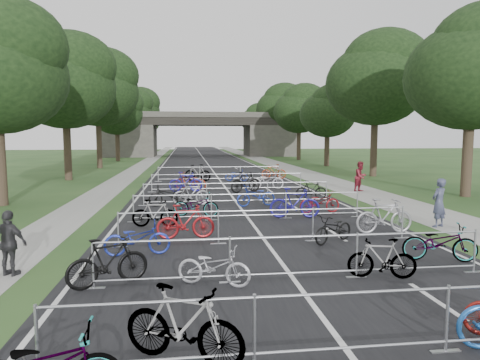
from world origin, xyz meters
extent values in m
plane|color=#25441D|center=(0.00, 0.00, 0.00)|extent=(200.00, 200.00, 0.00)
cube|color=black|center=(0.00, 50.00, 0.01)|extent=(11.00, 140.00, 0.01)
cube|color=gray|center=(8.00, 50.00, 0.01)|extent=(3.00, 140.00, 0.01)
cube|color=gray|center=(-7.50, 50.00, 0.01)|extent=(2.00, 140.00, 0.01)
cube|color=silver|center=(0.00, 50.00, 0.00)|extent=(0.12, 140.00, 0.00)
cube|color=#413E3A|center=(-11.50, 65.00, 2.50)|extent=(8.00, 8.00, 5.00)
cube|color=#413E3A|center=(11.50, 65.00, 2.50)|extent=(8.00, 8.00, 5.00)
cube|color=black|center=(0.00, 65.00, 5.60)|extent=(30.00, 8.00, 1.20)
cube|color=#413E3A|center=(0.00, 61.20, 6.60)|extent=(30.00, 0.40, 0.90)
cube|color=#413E3A|center=(0.00, 68.80, 6.60)|extent=(30.00, 0.40, 0.90)
cylinder|color=#33261C|center=(-11.50, 16.00, 2.10)|extent=(0.56, 0.56, 4.20)
sphere|color=black|center=(-10.90, 15.50, 7.56)|extent=(5.38, 5.38, 5.38)
cylinder|color=#33261C|center=(13.00, 16.00, 2.24)|extent=(0.56, 0.56, 4.48)
ellipsoid|color=black|center=(13.00, 16.00, 6.63)|extent=(7.17, 7.17, 5.88)
sphere|color=black|center=(12.50, 16.50, 5.73)|extent=(4.66, 4.66, 4.66)
cylinder|color=#33261C|center=(-11.50, 28.00, 2.36)|extent=(0.56, 0.56, 4.72)
ellipsoid|color=black|center=(-11.50, 28.00, 6.99)|extent=(7.56, 7.56, 6.20)
sphere|color=black|center=(-10.90, 27.50, 8.50)|extent=(6.05, 6.05, 6.05)
sphere|color=black|center=(-12.00, 28.50, 6.05)|extent=(4.91, 4.91, 4.91)
cylinder|color=#33261C|center=(13.00, 28.00, 2.55)|extent=(0.56, 0.56, 5.11)
ellipsoid|color=black|center=(13.00, 28.00, 7.56)|extent=(8.18, 8.18, 6.70)
sphere|color=black|center=(13.60, 27.50, 9.20)|extent=(6.54, 6.54, 6.54)
sphere|color=black|center=(12.50, 28.50, 6.54)|extent=(5.31, 5.31, 5.31)
cylinder|color=#33261C|center=(-11.50, 40.00, 2.62)|extent=(0.56, 0.56, 5.25)
ellipsoid|color=black|center=(-11.50, 40.00, 7.77)|extent=(8.40, 8.40, 6.89)
sphere|color=black|center=(-10.90, 39.50, 9.45)|extent=(6.72, 6.72, 6.72)
sphere|color=black|center=(-12.00, 40.50, 6.72)|extent=(5.46, 5.46, 5.46)
cylinder|color=#33261C|center=(13.00, 40.00, 1.92)|extent=(0.56, 0.56, 3.85)
ellipsoid|color=black|center=(13.00, 40.00, 5.70)|extent=(6.16, 6.16, 5.05)
sphere|color=black|center=(13.60, 39.50, 6.93)|extent=(4.93, 4.93, 4.93)
sphere|color=black|center=(12.50, 40.50, 4.93)|extent=(4.00, 4.00, 4.00)
cylinder|color=#33261C|center=(-11.50, 52.00, 2.10)|extent=(0.56, 0.56, 4.20)
ellipsoid|color=black|center=(-11.50, 52.00, 6.22)|extent=(6.72, 6.72, 5.51)
sphere|color=black|center=(-10.90, 51.50, 7.56)|extent=(5.38, 5.38, 5.38)
sphere|color=black|center=(-12.00, 52.50, 5.38)|extent=(4.37, 4.37, 4.37)
cylinder|color=#33261C|center=(13.00, 52.00, 2.24)|extent=(0.56, 0.56, 4.48)
ellipsoid|color=black|center=(13.00, 52.00, 6.63)|extent=(7.17, 7.17, 5.88)
sphere|color=black|center=(13.60, 51.50, 8.06)|extent=(5.73, 5.73, 5.73)
sphere|color=black|center=(12.50, 52.50, 5.73)|extent=(4.66, 4.66, 4.66)
cylinder|color=#33261C|center=(-11.50, 64.00, 2.36)|extent=(0.56, 0.56, 4.72)
ellipsoid|color=black|center=(-11.50, 64.00, 6.99)|extent=(7.56, 7.56, 6.20)
sphere|color=black|center=(-10.90, 63.50, 8.50)|extent=(6.05, 6.05, 6.05)
sphere|color=black|center=(-12.00, 64.50, 6.05)|extent=(4.91, 4.91, 4.91)
cylinder|color=#33261C|center=(13.00, 64.00, 2.55)|extent=(0.56, 0.56, 5.11)
ellipsoid|color=black|center=(13.00, 64.00, 7.56)|extent=(8.18, 8.18, 6.70)
sphere|color=black|center=(13.60, 63.50, 9.20)|extent=(6.54, 6.54, 6.54)
sphere|color=black|center=(12.50, 64.50, 6.54)|extent=(5.31, 5.31, 5.31)
cylinder|color=#33261C|center=(-11.50, 76.00, 2.62)|extent=(0.56, 0.56, 5.25)
ellipsoid|color=black|center=(-11.50, 76.00, 7.77)|extent=(8.40, 8.40, 6.89)
sphere|color=black|center=(-10.90, 75.50, 9.45)|extent=(6.72, 6.72, 6.72)
sphere|color=black|center=(-12.00, 76.50, 6.72)|extent=(5.46, 5.46, 5.46)
cylinder|color=#33261C|center=(13.00, 76.00, 1.92)|extent=(0.56, 0.56, 3.85)
ellipsoid|color=black|center=(13.00, 76.00, 5.70)|extent=(6.16, 6.16, 5.05)
sphere|color=black|center=(13.60, 75.50, 6.93)|extent=(4.93, 4.93, 4.93)
sphere|color=black|center=(12.50, 76.50, 4.93)|extent=(4.00, 4.00, 4.00)
cylinder|color=#33261C|center=(-11.50, 88.00, 2.10)|extent=(0.56, 0.56, 4.20)
ellipsoid|color=black|center=(-11.50, 88.00, 6.22)|extent=(6.72, 6.72, 5.51)
sphere|color=black|center=(-10.90, 87.50, 7.56)|extent=(5.38, 5.38, 5.38)
sphere|color=black|center=(-12.00, 88.50, 5.38)|extent=(4.37, 4.37, 4.37)
cylinder|color=#33261C|center=(13.00, 88.00, 2.24)|extent=(0.56, 0.56, 4.48)
ellipsoid|color=black|center=(13.00, 88.00, 6.63)|extent=(7.17, 7.17, 5.88)
sphere|color=black|center=(13.60, 87.50, 8.06)|extent=(5.73, 5.73, 5.73)
sphere|color=black|center=(12.50, 88.50, 5.73)|extent=(4.66, 4.66, 4.66)
cylinder|color=#A9ABB1|center=(0.00, 0.00, 1.05)|extent=(9.20, 0.04, 0.04)
cylinder|color=#A9ABB1|center=(0.00, 0.00, 0.18)|extent=(9.20, 0.04, 0.04)
cylinder|color=#A9ABB1|center=(-4.60, 0.00, 0.55)|extent=(0.05, 0.05, 1.10)
cylinder|color=#A9ABB1|center=(-1.53, 0.00, 0.55)|extent=(0.05, 0.05, 1.10)
cylinder|color=#A9ABB1|center=(1.53, 0.00, 0.55)|extent=(0.05, 0.05, 1.10)
cube|color=#A9ABB1|center=(1.53, 0.00, 0.01)|extent=(0.50, 0.08, 0.03)
cylinder|color=#A9ABB1|center=(0.00, 3.60, 1.05)|extent=(9.20, 0.04, 0.04)
cylinder|color=#A9ABB1|center=(0.00, 3.60, 0.18)|extent=(9.20, 0.04, 0.04)
cylinder|color=#A9ABB1|center=(-4.60, 3.60, 0.55)|extent=(0.05, 0.05, 1.10)
cube|color=#A9ABB1|center=(-4.60, 3.60, 0.01)|extent=(0.50, 0.08, 0.03)
cylinder|color=#A9ABB1|center=(-1.53, 3.60, 0.55)|extent=(0.05, 0.05, 1.10)
cube|color=#A9ABB1|center=(-1.53, 3.60, 0.01)|extent=(0.50, 0.08, 0.03)
cylinder|color=#A9ABB1|center=(1.53, 3.60, 0.55)|extent=(0.05, 0.05, 1.10)
cube|color=#A9ABB1|center=(1.53, 3.60, 0.01)|extent=(0.50, 0.08, 0.03)
cylinder|color=#A9ABB1|center=(4.60, 3.60, 0.55)|extent=(0.05, 0.05, 1.10)
cube|color=#A9ABB1|center=(4.60, 3.60, 0.01)|extent=(0.50, 0.08, 0.03)
cylinder|color=#A9ABB1|center=(0.00, 7.20, 1.05)|extent=(9.20, 0.04, 0.04)
cylinder|color=#A9ABB1|center=(0.00, 7.20, 0.18)|extent=(9.20, 0.04, 0.04)
cylinder|color=#A9ABB1|center=(-4.60, 7.20, 0.55)|extent=(0.05, 0.05, 1.10)
cube|color=#A9ABB1|center=(-4.60, 7.20, 0.01)|extent=(0.50, 0.08, 0.03)
cylinder|color=#A9ABB1|center=(-1.53, 7.20, 0.55)|extent=(0.05, 0.05, 1.10)
cube|color=#A9ABB1|center=(-1.53, 7.20, 0.01)|extent=(0.50, 0.08, 0.03)
cylinder|color=#A9ABB1|center=(1.53, 7.20, 0.55)|extent=(0.05, 0.05, 1.10)
cube|color=#A9ABB1|center=(1.53, 7.20, 0.01)|extent=(0.50, 0.08, 0.03)
cylinder|color=#A9ABB1|center=(4.60, 7.20, 0.55)|extent=(0.05, 0.05, 1.10)
cube|color=#A9ABB1|center=(4.60, 7.20, 0.01)|extent=(0.50, 0.08, 0.03)
cylinder|color=#A9ABB1|center=(0.00, 11.00, 1.05)|extent=(9.20, 0.04, 0.04)
cylinder|color=#A9ABB1|center=(0.00, 11.00, 0.18)|extent=(9.20, 0.04, 0.04)
cylinder|color=#A9ABB1|center=(-4.60, 11.00, 0.55)|extent=(0.05, 0.05, 1.10)
cube|color=#A9ABB1|center=(-4.60, 11.00, 0.01)|extent=(0.50, 0.08, 0.03)
cylinder|color=#A9ABB1|center=(-1.53, 11.00, 0.55)|extent=(0.05, 0.05, 1.10)
cube|color=#A9ABB1|center=(-1.53, 11.00, 0.01)|extent=(0.50, 0.08, 0.03)
cylinder|color=#A9ABB1|center=(1.53, 11.00, 0.55)|extent=(0.05, 0.05, 1.10)
cube|color=#A9ABB1|center=(1.53, 11.00, 0.01)|extent=(0.50, 0.08, 0.03)
cylinder|color=#A9ABB1|center=(4.60, 11.00, 0.55)|extent=(0.05, 0.05, 1.10)
cube|color=#A9ABB1|center=(4.60, 11.00, 0.01)|extent=(0.50, 0.08, 0.03)
cylinder|color=#A9ABB1|center=(0.00, 15.00, 1.05)|extent=(9.20, 0.04, 0.04)
cylinder|color=#A9ABB1|center=(0.00, 15.00, 0.18)|extent=(9.20, 0.04, 0.04)
cylinder|color=#A9ABB1|center=(-4.60, 15.00, 0.55)|extent=(0.05, 0.05, 1.10)
cube|color=#A9ABB1|center=(-4.60, 15.00, 0.01)|extent=(0.50, 0.08, 0.03)
cylinder|color=#A9ABB1|center=(-1.53, 15.00, 0.55)|extent=(0.05, 0.05, 1.10)
cube|color=#A9ABB1|center=(-1.53, 15.00, 0.01)|extent=(0.50, 0.08, 0.03)
cylinder|color=#A9ABB1|center=(1.53, 15.00, 0.55)|extent=(0.05, 0.05, 1.10)
cube|color=#A9ABB1|center=(1.53, 15.00, 0.01)|extent=(0.50, 0.08, 0.03)
cylinder|color=#A9ABB1|center=(4.60, 15.00, 0.55)|extent=(0.05, 0.05, 1.10)
cube|color=#A9ABB1|center=(4.60, 15.00, 0.01)|extent=(0.50, 0.08, 0.03)
cylinder|color=#A9ABB1|center=(0.00, 20.00, 1.05)|extent=(9.20, 0.04, 0.04)
cylinder|color=#A9ABB1|center=(0.00, 20.00, 0.18)|extent=(9.20, 0.04, 0.04)
cylinder|color=#A9ABB1|center=(-4.60, 20.00, 0.55)|extent=(0.05, 0.05, 1.10)
cube|color=#A9ABB1|center=(-4.60, 20.00, 0.01)|extent=(0.50, 0.08, 0.03)
cylinder|color=#A9ABB1|center=(-1.53, 20.00, 0.55)|extent=(0.05, 0.05, 1.10)
cube|color=#A9ABB1|center=(-1.53, 20.00, 0.01)|extent=(0.50, 0.08, 0.03)
cylinder|color=#A9ABB1|center=(1.53, 20.00, 0.55)|extent=(0.05, 0.05, 1.10)
cube|color=#A9ABB1|center=(1.53, 20.00, 0.01)|extent=(0.50, 0.08, 0.03)
cylinder|color=#A9ABB1|center=(4.60, 20.00, 0.55)|extent=(0.05, 0.05, 1.10)
cube|color=#A9ABB1|center=(4.60, 20.00, 0.01)|extent=(0.50, 0.08, 0.03)
cylinder|color=#A9ABB1|center=(0.00, 26.00, 1.05)|extent=(9.20, 0.04, 0.04)
cylinder|color=#A9ABB1|center=(0.00, 26.00, 0.18)|extent=(9.20, 0.04, 0.04)
cylinder|color=#A9ABB1|center=(-4.60, 26.00, 0.55)|extent=(0.05, 0.05, 1.10)
cube|color=#A9ABB1|center=(-4.60, 26.00, 0.01)|extent=(0.50, 0.08, 0.03)
cylinder|color=#A9ABB1|center=(-1.53, 26.00, 0.55)|extent=(0.05, 0.05, 1.10)
cube|color=#A9ABB1|center=(-1.53, 26.00, 0.01)|extent=(0.50, 0.08, 0.03)
cylinder|color=#A9ABB1|center=(1.53, 26.00, 0.55)|extent=(0.05, 0.05, 1.10)
cube|color=#A9ABB1|center=(1.53, 26.00, 0.01)|extent=(0.50, 0.08, 0.03)
cylinder|color=#A9ABB1|center=(4.60, 26.00, 0.55)|extent=(0.05, 0.05, 1.10)
cube|color=#A9ABB1|center=(4.60, 26.00, 0.01)|extent=(0.50, 0.08, 0.03)
imported|color=#A9ABB1|center=(-2.58, 0.19, 0.59)|extent=(2.02, 1.39, 1.19)
imported|color=black|center=(-4.30, 3.74, 0.56)|extent=(1.91, 1.29, 1.12)
imported|color=#B7B7BF|center=(-1.91, 3.46, 0.45)|extent=(1.82, 1.17, 0.90)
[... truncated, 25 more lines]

